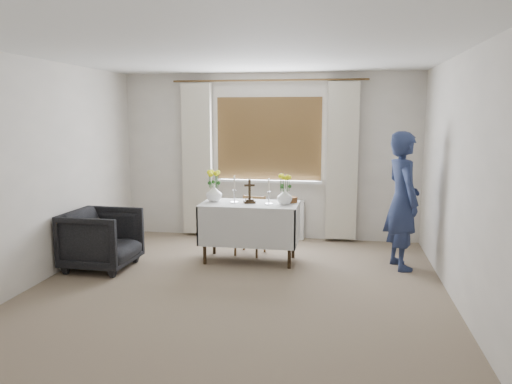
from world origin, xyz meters
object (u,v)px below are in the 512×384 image
armchair (102,239)px  flower_vase_right (285,197)px  wooden_chair (250,226)px  flower_vase_left (214,193)px  person (402,201)px  altar_table (250,232)px  wooden_cross (249,191)px

armchair → flower_vase_right: flower_vase_right is taller
wooden_chair → flower_vase_right: bearing=-21.7°
flower_vase_left → flower_vase_right: 0.93m
person → flower_vase_right: size_ratio=8.45×
flower_vase_left → flower_vase_right: (0.93, -0.05, -0.01)m
altar_table → armchair: altar_table is taller
wooden_chair → flower_vase_right: flower_vase_right is taller
person → wooden_cross: 1.90m
person → altar_table: bearing=74.7°
altar_table → wooden_chair: (-0.06, 0.32, 0.01)m
person → flower_vase_left: size_ratio=7.81×
altar_table → flower_vase_left: 0.69m
armchair → wooden_cross: bearing=-68.1°
wooden_chair → person: (1.95, -0.28, 0.45)m
altar_table → flower_vase_right: size_ratio=6.20×
altar_table → wooden_chair: 0.33m
flower_vase_right → wooden_chair: bearing=147.1°
wooden_chair → wooden_cross: (0.05, -0.31, 0.52)m
armchair → flower_vase_right: bearing=-72.2°
wooden_cross → flower_vase_right: (0.45, -0.01, -0.05)m
altar_table → flower_vase_right: (0.45, -0.00, 0.48)m
altar_table → wooden_cross: 0.54m
armchair → wooden_cross: (1.74, 0.62, 0.55)m
wooden_chair → armchair: bearing=-139.7°
altar_table → armchair: bearing=-160.5°
wooden_cross → flower_vase_left: 0.48m
altar_table → armchair: (-1.74, -0.62, -0.01)m
person → flower_vase_right: bearing=75.3°
person → flower_vase_right: 1.45m
wooden_chair → flower_vase_left: (-0.43, -0.27, 0.48)m
flower_vase_left → wooden_chair: bearing=32.6°
wooden_chair → person: 2.02m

